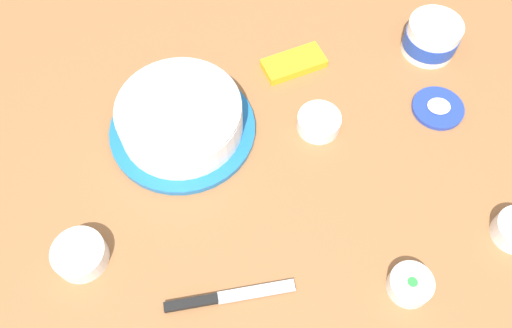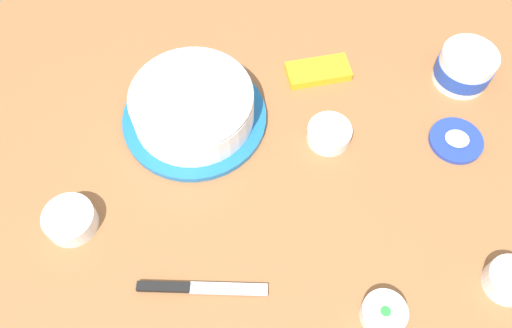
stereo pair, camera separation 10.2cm
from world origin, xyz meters
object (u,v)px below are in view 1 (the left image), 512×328
at_px(frosting_tub_lid, 438,108).
at_px(sprinkle_bowl_rainbow, 319,122).
at_px(frosted_cake, 180,118).
at_px(frosting_tub, 432,37).
at_px(spreading_knife, 218,298).
at_px(sprinkle_bowl_green, 410,284).
at_px(candy_box_upper, 294,63).
at_px(sprinkle_bowl_yellow, 80,255).

height_order(frosting_tub_lid, sprinkle_bowl_rainbow, sprinkle_bowl_rainbow).
bearing_deg(frosted_cake, sprinkle_bowl_rainbow, -3.31).
bearing_deg(frosting_tub, spreading_knife, -133.90).
bearing_deg(frosted_cake, frosting_tub, 17.00).
bearing_deg(spreading_knife, frosted_cake, 98.37).
distance_m(frosted_cake, sprinkle_bowl_green, 0.55).
bearing_deg(sprinkle_bowl_green, frosted_cake, 136.47).
distance_m(sprinkle_bowl_green, candy_box_upper, 0.55).
bearing_deg(sprinkle_bowl_rainbow, candy_box_upper, 100.22).
relative_size(frosted_cake, sprinkle_bowl_rainbow, 3.35).
bearing_deg(sprinkle_bowl_green, candy_box_upper, 104.73).
xyz_separation_m(frosting_tub_lid, spreading_knife, (-0.50, -0.37, -0.00)).
distance_m(frosted_cake, candy_box_upper, 0.30).
bearing_deg(sprinkle_bowl_green, sprinkle_bowl_rainbow, 106.81).
bearing_deg(candy_box_upper, frosting_tub, -14.11).
xyz_separation_m(spreading_knife, candy_box_upper, (0.20, 0.52, 0.00)).
bearing_deg(spreading_knife, frosting_tub, 46.10).
distance_m(frosting_tub, spreading_knife, 0.75).
bearing_deg(frosting_tub, candy_box_upper, -176.04).
bearing_deg(sprinkle_bowl_green, spreading_knife, 178.22).
xyz_separation_m(frosting_tub, frosting_tub_lid, (-0.02, -0.17, -0.04)).
bearing_deg(sprinkle_bowl_green, frosting_tub_lid, 67.48).
height_order(frosted_cake, candy_box_upper, frosted_cake).
bearing_deg(sprinkle_bowl_yellow, candy_box_upper, 43.13).
distance_m(frosting_tub, sprinkle_bowl_green, 0.58).
distance_m(frosting_tub, frosting_tub_lid, 0.18).
distance_m(spreading_knife, sprinkle_bowl_rainbow, 0.42).
xyz_separation_m(frosting_tub, spreading_knife, (-0.52, -0.54, -0.04)).
bearing_deg(frosting_tub_lid, sprinkle_bowl_green, -112.52).
xyz_separation_m(frosting_tub, candy_box_upper, (-0.32, -0.02, -0.03)).
height_order(sprinkle_bowl_rainbow, candy_box_upper, sprinkle_bowl_rainbow).
bearing_deg(frosting_tub_lid, spreading_knife, -143.52).
bearing_deg(sprinkle_bowl_rainbow, frosting_tub_lid, 4.46).
relative_size(frosting_tub, candy_box_upper, 0.88).
bearing_deg(sprinkle_bowl_yellow, frosting_tub, 29.97).
xyz_separation_m(sprinkle_bowl_green, candy_box_upper, (-0.14, 0.53, -0.01)).
relative_size(frosted_cake, sprinkle_bowl_yellow, 3.14).
xyz_separation_m(sprinkle_bowl_yellow, sprinkle_bowl_rainbow, (0.48, 0.25, -0.00)).
height_order(frosting_tub_lid, candy_box_upper, candy_box_upper).
bearing_deg(frosting_tub_lid, candy_box_upper, 153.27).
distance_m(frosting_tub, sprinkle_bowl_rainbow, 0.35).
height_order(frosting_tub_lid, spreading_knife, frosting_tub_lid).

